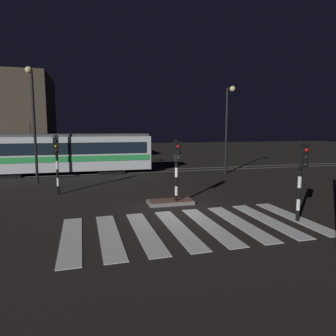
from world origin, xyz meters
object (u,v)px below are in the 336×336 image
Objects in this scene: traffic_light_median_centre at (177,162)px; street_lamp_trackside_left at (33,112)px; traffic_light_corner_far_left at (57,156)px; tram at (61,153)px; traffic_light_corner_near_right at (302,170)px; street_lamp_trackside_right at (228,119)px.

street_lamp_trackside_left is (-7.56, 7.95, 2.65)m from traffic_light_median_centre.
tram is at bearing 93.39° from traffic_light_corner_far_left.
street_lamp_trackside_left is (-11.53, 11.78, 2.63)m from traffic_light_corner_near_right.
street_lamp_trackside_right is (12.54, 4.65, 2.20)m from traffic_light_corner_far_left.
street_lamp_trackside_right is (2.75, 12.33, 2.29)m from traffic_light_corner_near_right.
street_lamp_trackside_right is at bearing 51.64° from traffic_light_median_centre.
traffic_light_corner_far_left is at bearing -86.61° from tram.
street_lamp_trackside_right is at bearing 77.43° from traffic_light_corner_near_right.
street_lamp_trackside_left is at bearing -108.91° from tram.
traffic_light_corner_far_left is at bearing -66.98° from street_lamp_trackside_left.
traffic_light_corner_far_left is at bearing -159.67° from street_lamp_trackside_right.
traffic_light_corner_near_right is at bearing -38.12° from traffic_light_corner_far_left.
street_lamp_trackside_left is (-1.74, 4.10, 2.55)m from traffic_light_corner_far_left.
traffic_light_corner_near_right reaches higher than traffic_light_median_centre.
tram reaches higher than traffic_light_corner_far_left.
tram is (-10.26, 15.51, -0.38)m from traffic_light_corner_near_right.
traffic_light_median_centre is 13.26m from tram.
tram is (-6.28, 11.68, -0.36)m from traffic_light_median_centre.
street_lamp_trackside_left reaches higher than traffic_light_median_centre.
traffic_light_corner_near_right is at bearing -56.52° from tram.
traffic_light_corner_near_right is at bearing -43.99° from traffic_light_median_centre.
street_lamp_trackside_left is at bearing 133.58° from traffic_light_median_centre.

